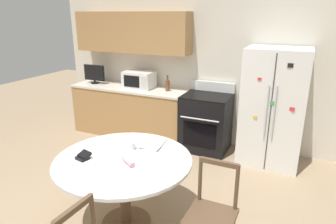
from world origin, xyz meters
name	(u,v)px	position (x,y,z in m)	size (l,w,h in m)	color
back_wall	(180,57)	(-0.30, 2.59, 1.44)	(5.20, 0.44, 2.60)	silver
kitchen_counter	(131,111)	(-1.14, 2.29, 0.45)	(2.14, 0.64, 0.90)	#AD7F4C
refrigerator	(273,108)	(1.31, 2.23, 0.85)	(0.86, 0.73, 1.71)	white
oven_range	(206,122)	(0.31, 2.26, 0.47)	(0.74, 0.68, 1.08)	black
microwave	(139,80)	(-0.96, 2.33, 1.04)	(0.52, 0.36, 0.29)	white
countertop_tv	(94,73)	(-1.89, 2.28, 1.09)	(0.42, 0.16, 0.35)	black
counter_bottle	(167,85)	(-0.41, 2.32, 1.00)	(0.07, 0.07, 0.26)	brown
dining_table	(124,170)	(0.12, 0.11, 0.65)	(1.38, 1.38, 0.77)	white
dining_chair_right	(212,215)	(1.06, 0.06, 0.43)	(0.42, 0.42, 0.90)	brown
candle_glass	(132,146)	(0.08, 0.33, 0.80)	(0.08, 0.08, 0.08)	silver
folded_napkin	(128,161)	(0.22, 0.04, 0.80)	(0.19, 0.15, 0.05)	pink
wallet	(83,156)	(-0.24, -0.06, 0.80)	(0.15, 0.15, 0.07)	black
mail_stack	(153,144)	(0.24, 0.53, 0.78)	(0.25, 0.32, 0.02)	white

